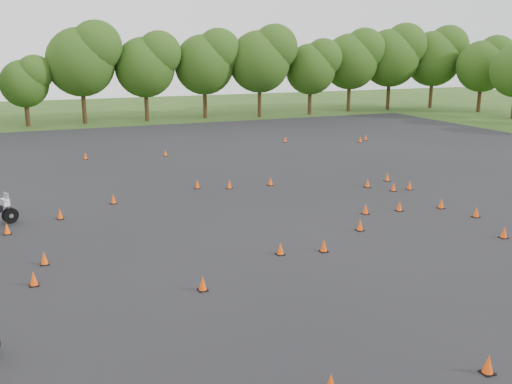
# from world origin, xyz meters

# --- Properties ---
(ground) EXTENTS (140.00, 140.00, 0.00)m
(ground) POSITION_xyz_m (0.00, 0.00, 0.00)
(ground) COLOR #2D5119
(ground) RESTS_ON ground
(asphalt_pad) EXTENTS (62.00, 62.00, 0.00)m
(asphalt_pad) POSITION_xyz_m (0.00, 6.00, 0.01)
(asphalt_pad) COLOR black
(asphalt_pad) RESTS_ON ground
(treeline) EXTENTS (87.11, 32.46, 10.73)m
(treeline) POSITION_xyz_m (2.41, 35.22, 4.70)
(treeline) COLOR #2A4914
(treeline) RESTS_ON ground
(traffic_cones) EXTENTS (33.28, 32.71, 0.45)m
(traffic_cones) POSITION_xyz_m (-0.40, 5.40, 0.23)
(traffic_cones) COLOR #FD4D0A
(traffic_cones) RESTS_ON asphalt_pad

